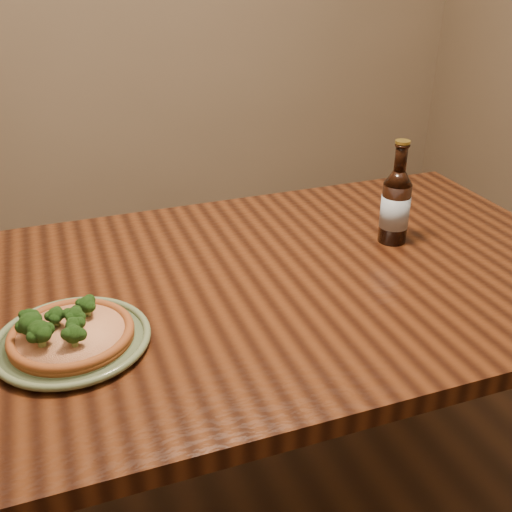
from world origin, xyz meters
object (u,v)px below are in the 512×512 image
object	(u,v)px
table	(245,316)
pizza	(69,333)
plate	(72,340)
beer_bottle	(395,205)

from	to	relation	value
table	pizza	distance (m)	0.41
table	plate	size ratio (longest dim) A/B	5.67
pizza	beer_bottle	bearing A→B (deg)	12.76
plate	beer_bottle	size ratio (longest dim) A/B	1.12
pizza	beer_bottle	world-z (taller)	beer_bottle
table	beer_bottle	size ratio (longest dim) A/B	6.35
pizza	beer_bottle	xyz separation A→B (m)	(0.78, 0.18, 0.07)
beer_bottle	pizza	bearing A→B (deg)	-170.58
plate	beer_bottle	bearing A→B (deg)	12.84
table	plate	distance (m)	0.40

